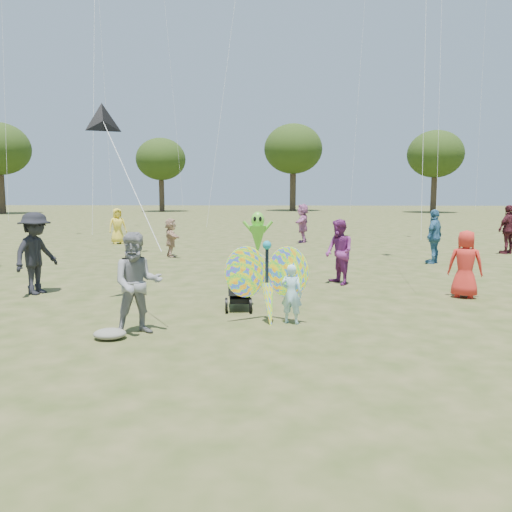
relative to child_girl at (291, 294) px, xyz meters
The scene contains 17 objects.
ground 0.85m from the child_girl, 139.04° to the right, with size 160.00×160.00×0.00m, color #51592B.
child_girl is the anchor object (origin of this frame).
adult_man 2.74m from the child_girl, 163.03° to the right, with size 0.84×0.65×1.73m, color gray.
grey_bag 3.22m from the child_girl, 159.61° to the right, with size 0.53×0.44×0.17m, color slate.
crowd_a 4.68m from the child_girl, 31.51° to the left, with size 0.75×0.49×1.54m, color red.
crowd_b 6.38m from the child_girl, 157.92° to the left, with size 1.24×0.71×1.92m, color black.
crowd_c 9.37m from the child_girl, 58.05° to the left, with size 1.06×0.44×1.81m, color teal.
crowd_d 10.12m from the child_girl, 114.55° to the left, with size 1.32×0.42×1.42m, color tan.
crowd_e 4.18m from the child_girl, 71.49° to the left, with size 0.82×0.64×1.69m, color #7C2973.
crowd_g 15.74m from the child_girl, 119.17° to the left, with size 0.80×0.52×1.64m, color yellow.
crowd_h 13.78m from the child_girl, 51.19° to the left, with size 1.11×0.46×1.89m, color #481820.
crowd_j 14.87m from the child_girl, 86.54° to the left, with size 1.69×0.54×1.82m, color #B668A0.
jogging_stroller 1.55m from the child_girl, 131.61° to the left, with size 0.56×1.08×1.09m.
butterfly_kite 0.48m from the child_girl, behind, with size 1.74×0.75×1.71m.
delta_kite_rig 5.24m from the child_girl, 159.50° to the left, with size 2.12×2.48×2.85m.
alien_kite 7.72m from the child_girl, 96.98° to the left, with size 1.12×0.69×1.74m.
tree_line 45.12m from the child_girl, 85.93° to the left, with size 91.78×33.60×10.79m.
Camera 1 is at (0.26, -8.47, 2.39)m, focal length 35.00 mm.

